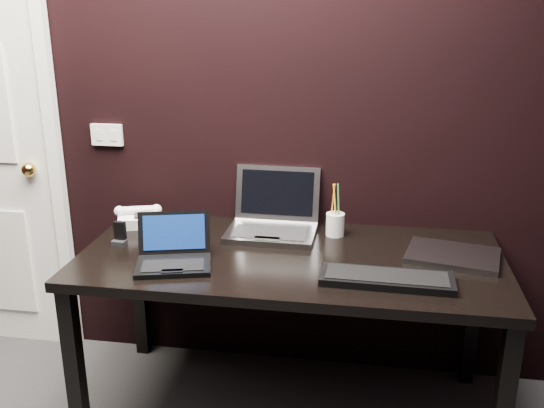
% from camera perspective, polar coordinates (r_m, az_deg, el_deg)
% --- Properties ---
extents(wall_back, '(4.00, 0.00, 4.00)m').
position_cam_1_polar(wall_back, '(2.73, -3.36, 9.84)').
color(wall_back, black).
rests_on(wall_back, ground).
extents(wall_switch, '(0.15, 0.02, 0.10)m').
position_cam_1_polar(wall_switch, '(2.95, -15.28, 6.30)').
color(wall_switch, silver).
rests_on(wall_switch, wall_back).
extents(desk, '(1.70, 0.80, 0.74)m').
position_cam_1_polar(desk, '(2.49, 1.74, -6.43)').
color(desk, black).
rests_on(desk, ground).
extents(netbook, '(0.34, 0.31, 0.18)m').
position_cam_1_polar(netbook, '(2.38, -9.24, -4.81)').
color(netbook, black).
rests_on(netbook, desk).
extents(silver_laptop, '(0.39, 0.35, 0.26)m').
position_cam_1_polar(silver_laptop, '(2.67, 0.07, -1.66)').
color(silver_laptop, gray).
rests_on(silver_laptop, desk).
extents(ext_keyboard, '(0.49, 0.18, 0.03)m').
position_cam_1_polar(ext_keyboard, '(2.25, 10.74, -6.91)').
color(ext_keyboard, black).
rests_on(ext_keyboard, desk).
extents(closed_laptop, '(0.40, 0.32, 0.02)m').
position_cam_1_polar(closed_laptop, '(2.52, 16.64, -4.68)').
color(closed_laptop, gray).
rests_on(closed_laptop, desk).
extents(desk_phone, '(0.22, 0.20, 0.10)m').
position_cam_1_polar(desk_phone, '(2.82, -12.44, -1.20)').
color(desk_phone, white).
rests_on(desk_phone, desk).
extents(mobile_phone, '(0.06, 0.05, 0.10)m').
position_cam_1_polar(mobile_phone, '(2.62, -14.12, -2.93)').
color(mobile_phone, black).
rests_on(mobile_phone, desk).
extents(pen_cup, '(0.09, 0.09, 0.23)m').
position_cam_1_polar(pen_cup, '(2.65, 5.97, -1.83)').
color(pen_cup, silver).
rests_on(pen_cup, desk).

